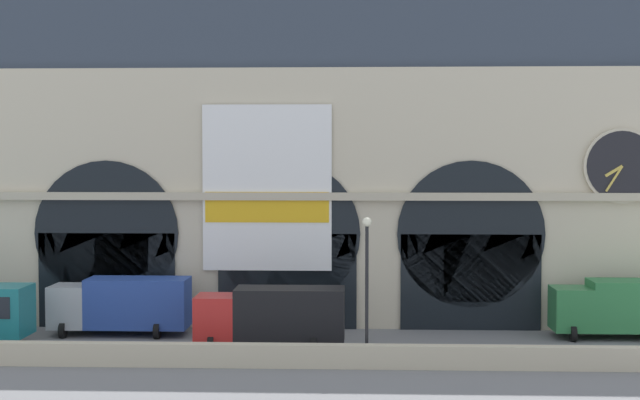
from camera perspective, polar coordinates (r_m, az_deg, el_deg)
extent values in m
plane|color=slate|center=(47.74, -2.50, -9.06)|extent=(200.00, 200.00, 0.00)
cube|color=beige|center=(43.04, -3.04, -9.62)|extent=(90.00, 0.70, 1.08)
cube|color=beige|center=(53.81, -1.88, 0.18)|extent=(43.32, 4.07, 14.74)
cube|color=#333D4C|center=(54.55, -1.87, 10.27)|extent=(43.32, 3.47, 4.37)
cube|color=black|center=(53.93, -13.08, -4.87)|extent=(7.84, 0.20, 5.40)
cylinder|color=black|center=(53.65, -13.11, -2.01)|extent=(8.25, 0.20, 8.25)
cube|color=black|center=(52.15, -2.04, -5.05)|extent=(7.84, 0.20, 5.40)
cylinder|color=black|center=(51.86, -2.05, -2.10)|extent=(8.25, 0.20, 8.25)
cube|color=black|center=(52.39, 9.32, -5.05)|extent=(7.84, 0.20, 5.40)
cylinder|color=black|center=(52.10, 9.34, -2.11)|extent=(8.25, 0.20, 8.25)
cylinder|color=beige|center=(53.46, 18.19, 2.02)|extent=(4.19, 0.25, 4.19)
cylinder|color=black|center=(53.35, 18.23, 2.02)|extent=(3.88, 0.06, 3.88)
cube|color=gold|center=(53.17, 17.77, 1.72)|extent=(0.99, 0.04, 0.69)
cube|color=gold|center=(53.16, 17.79, 1.27)|extent=(0.97, 0.04, 1.46)
cube|color=white|center=(51.69, -3.31, 0.76)|extent=(7.28, 0.12, 9.34)
cube|color=yellow|center=(51.66, -3.31, -0.45)|extent=(6.98, 0.04, 1.72)
cube|color=#C0B49A|center=(51.63, -2.06, 0.23)|extent=(43.32, 0.50, 0.44)
cylinder|color=black|center=(51.71, -18.96, -7.73)|extent=(0.28, 1.00, 1.00)
cube|color=#ADB2B7|center=(52.36, -15.23, -6.36)|extent=(2.00, 2.30, 2.30)
cube|color=#28479E|center=(51.33, -11.22, -6.27)|extent=(5.50, 2.30, 2.70)
cylinder|color=black|center=(51.62, -15.67, -7.79)|extent=(0.28, 0.84, 0.84)
cylinder|color=black|center=(53.56, -14.98, -7.40)|extent=(0.28, 0.84, 0.84)
cylinder|color=black|center=(50.29, -10.08, -8.01)|extent=(0.28, 0.84, 0.84)
cylinder|color=black|center=(52.28, -9.59, -7.60)|extent=(0.28, 0.84, 0.84)
cube|color=red|center=(47.14, -6.47, -7.28)|extent=(2.00, 2.30, 2.30)
cube|color=black|center=(46.68, -1.88, -7.11)|extent=(5.50, 2.30, 2.70)
cylinder|color=black|center=(46.36, -6.78, -8.89)|extent=(0.28, 0.84, 0.84)
cylinder|color=black|center=(48.37, -6.39, -8.41)|extent=(0.28, 0.84, 0.84)
cylinder|color=black|center=(45.84, -0.40, -9.01)|extent=(0.28, 0.84, 0.84)
cylinder|color=black|center=(47.87, -0.28, -8.51)|extent=(0.28, 0.84, 0.84)
cube|color=#2D7A42|center=(51.43, 15.29, -6.52)|extent=(2.00, 2.30, 2.30)
cylinder|color=black|center=(50.61, 15.43, -7.99)|extent=(0.28, 0.84, 0.84)
cylinder|color=black|center=(52.59, 14.92, -7.59)|extent=(0.28, 0.84, 0.84)
cylinder|color=black|center=(43.16, 2.92, -5.92)|extent=(0.16, 0.16, 6.50)
sphere|color=#F2EDCC|center=(42.79, 2.93, -1.38)|extent=(0.44, 0.44, 0.44)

